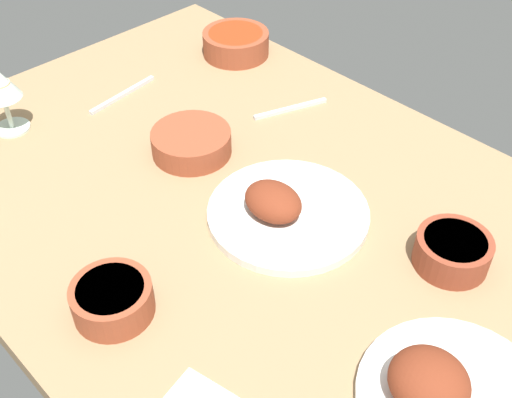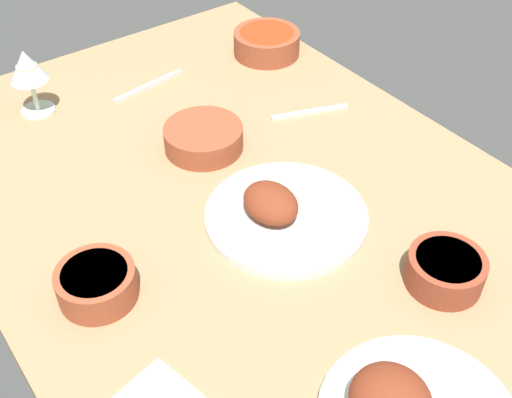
# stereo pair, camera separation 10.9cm
# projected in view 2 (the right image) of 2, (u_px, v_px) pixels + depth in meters

# --- Properties ---
(dining_table) EXTENTS (1.40, 0.90, 0.04)m
(dining_table) POSITION_uv_depth(u_px,v_px,m) (256.00, 216.00, 1.11)
(dining_table) COLOR #937551
(dining_table) RESTS_ON ground
(plate_far_side) EXTENTS (0.28, 0.28, 0.07)m
(plate_far_side) POSITION_uv_depth(u_px,v_px,m) (282.00, 213.00, 1.07)
(plate_far_side) COLOR silver
(plate_far_side) RESTS_ON dining_table
(bowl_cream) EXTENTS (0.12, 0.12, 0.05)m
(bowl_cream) POSITION_uv_depth(u_px,v_px,m) (96.00, 283.00, 0.94)
(bowl_cream) COLOR brown
(bowl_cream) RESTS_ON dining_table
(bowl_potatoes) EXTENTS (0.15, 0.15, 0.05)m
(bowl_potatoes) POSITION_uv_depth(u_px,v_px,m) (203.00, 137.00, 1.21)
(bowl_potatoes) COLOR brown
(bowl_potatoes) RESTS_ON dining_table
(bowl_sauce) EXTENTS (0.16, 0.16, 0.06)m
(bowl_sauce) POSITION_uv_depth(u_px,v_px,m) (267.00, 42.00, 1.49)
(bowl_sauce) COLOR brown
(bowl_sauce) RESTS_ON dining_table
(bowl_pasta) EXTENTS (0.12, 0.12, 0.05)m
(bowl_pasta) POSITION_uv_depth(u_px,v_px,m) (446.00, 270.00, 0.96)
(bowl_pasta) COLOR brown
(bowl_pasta) RESTS_ON dining_table
(wine_glass) EXTENTS (0.08, 0.08, 0.14)m
(wine_glass) POSITION_uv_depth(u_px,v_px,m) (27.00, 69.00, 1.26)
(wine_glass) COLOR silver
(wine_glass) RESTS_ON dining_table
(fork_loose) EXTENTS (0.03, 0.18, 0.01)m
(fork_loose) POSITION_uv_depth(u_px,v_px,m) (148.00, 86.00, 1.39)
(fork_loose) COLOR silver
(fork_loose) RESTS_ON dining_table
(spoon_loose) EXTENTS (0.07, 0.16, 0.01)m
(spoon_loose) POSITION_uv_depth(u_px,v_px,m) (310.00, 112.00, 1.32)
(spoon_loose) COLOR silver
(spoon_loose) RESTS_ON dining_table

